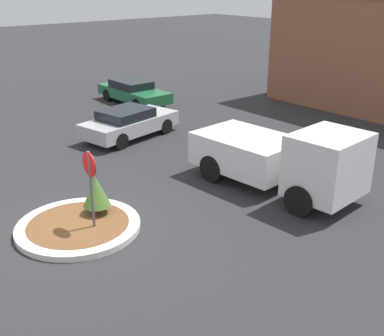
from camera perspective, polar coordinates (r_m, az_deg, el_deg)
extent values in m
plane|color=#2D2D30|center=(13.75, -13.28, -7.07)|extent=(120.00, 120.00, 0.00)
cylinder|color=silver|center=(13.71, -13.31, -6.76)|extent=(3.40, 3.40, 0.17)
cylinder|color=brown|center=(13.71, -13.31, -6.75)|extent=(2.79, 2.79, 0.17)
cylinder|color=#4C4C51|center=(13.02, -11.81, -2.90)|extent=(0.07, 0.07, 2.33)
cylinder|color=#B71414|center=(12.71, -12.08, 0.43)|extent=(0.68, 0.03, 0.68)
cylinder|color=brown|center=(14.11, -11.13, -4.79)|extent=(0.08, 0.08, 0.23)
cone|color=#4C752D|center=(13.87, -11.30, -2.69)|extent=(0.79, 0.79, 0.90)
cube|color=white|center=(14.70, 15.78, 0.40)|extent=(1.97, 2.33, 1.86)
cube|color=white|center=(16.45, 6.55, 1.97)|extent=(3.55, 2.56, 1.11)
cube|color=black|center=(14.31, 18.07, 0.95)|extent=(0.18, 1.97, 0.65)
cylinder|color=black|center=(15.97, 16.93, -1.44)|extent=(0.95, 0.32, 0.93)
cylinder|color=black|center=(14.27, 12.61, -3.81)|extent=(0.95, 0.32, 0.93)
cylinder|color=black|center=(17.77, 7.16, 1.71)|extent=(0.95, 0.32, 0.93)
cylinder|color=black|center=(16.26, 2.38, -0.06)|extent=(0.95, 0.32, 0.93)
cube|color=#1E6638|center=(26.83, -6.90, 8.77)|extent=(4.76, 1.82, 0.56)
cube|color=black|center=(26.92, -7.23, 9.85)|extent=(2.29, 1.58, 0.40)
cylinder|color=black|center=(26.17, -3.58, 8.05)|extent=(0.67, 0.20, 0.67)
cylinder|color=black|center=(25.26, -6.51, 7.45)|extent=(0.67, 0.20, 0.67)
cylinder|color=black|center=(28.51, -7.20, 9.05)|extent=(0.67, 0.20, 0.67)
cylinder|color=black|center=(27.68, -10.00, 8.51)|extent=(0.67, 0.20, 0.67)
cube|color=#B7B7BC|center=(20.99, -7.36, 5.18)|extent=(2.66, 4.62, 0.60)
cube|color=black|center=(20.71, -7.86, 6.38)|extent=(2.00, 2.36, 0.40)
cylinder|color=black|center=(22.55, -6.38, 5.72)|extent=(0.33, 0.70, 0.67)
cylinder|color=black|center=(21.41, -3.14, 4.96)|extent=(0.33, 0.70, 0.67)
cylinder|color=black|center=(20.83, -11.63, 4.06)|extent=(0.33, 0.70, 0.67)
cylinder|color=black|center=(19.60, -8.41, 3.16)|extent=(0.33, 0.70, 0.67)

